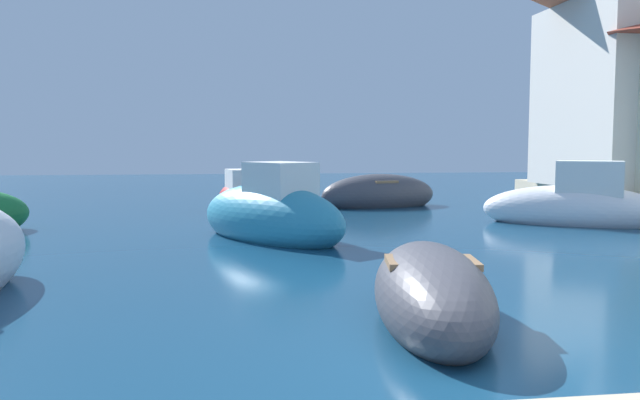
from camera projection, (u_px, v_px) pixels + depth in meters
The scene contains 6 objects.
ground at pixel (519, 363), 6.17m from camera, with size 80.00×80.00×0.00m, color navy.
moored_boat_0 at pixel (575, 206), 16.82m from camera, with size 4.68×3.62×1.95m.
moored_boat_3 at pixel (271, 216), 14.27m from camera, with size 3.92×4.73×2.05m.
moored_boat_4 at pixel (379, 195), 21.66m from camera, with size 4.33×2.48×1.41m.
moored_boat_5 at pixel (243, 200), 19.51m from camera, with size 2.01×3.65×1.62m.
moored_boat_7 at pixel (431, 295), 7.56m from camera, with size 1.83×3.75×1.17m.
Camera 1 is at (-2.70, -5.70, 2.08)m, focal length 36.47 mm.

